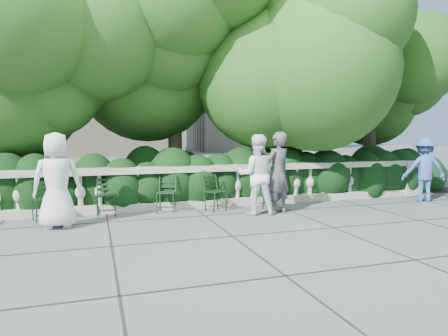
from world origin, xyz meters
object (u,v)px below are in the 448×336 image
object	(u,v)px
person_casual_man	(257,175)
person_older_blue	(424,169)
chair_c	(107,217)
chair_d	(166,214)
person_businessman	(57,180)
chair_e	(269,209)
person_woman_grey	(278,173)
chair_a	(46,222)
chair_b	(220,212)

from	to	relation	value
person_casual_man	person_older_blue	distance (m)	4.78
chair_c	person_older_blue	world-z (taller)	person_older_blue
chair_c	person_older_blue	size ratio (longest dim) A/B	0.50
chair_c	chair_d	distance (m)	1.25
person_businessman	person_casual_man	bearing A→B (deg)	-178.60
chair_d	person_businessman	xyz separation A→B (m)	(-2.13, -0.69, 0.89)
chair_c	person_casual_man	bearing A→B (deg)	-9.74
chair_e	person_woman_grey	size ratio (longest dim) A/B	0.47
chair_a	person_older_blue	bearing A→B (deg)	-21.67
chair_d	chair_a	bearing A→B (deg)	-158.75
chair_a	chair_d	xyz separation A→B (m)	(2.40, 0.09, 0.00)
chair_e	person_businessman	world-z (taller)	person_businessman
chair_b	chair_e	size ratio (longest dim) A/B	1.00
person_businessman	chair_e	bearing A→B (deg)	-172.10
chair_c	person_older_blue	bearing A→B (deg)	-0.57
chair_c	person_woman_grey	size ratio (longest dim) A/B	0.47
person_woman_grey	chair_a	bearing A→B (deg)	-27.87
chair_b	person_casual_man	world-z (taller)	person_casual_man
person_businessman	person_casual_man	world-z (taller)	person_businessman
chair_b	person_older_blue	bearing A→B (deg)	-25.77
person_businessman	person_woman_grey	world-z (taller)	person_woman_grey
chair_c	chair_e	world-z (taller)	same
person_casual_man	chair_c	bearing A→B (deg)	4.23
chair_c	person_casual_man	size ratio (longest dim) A/B	0.48
chair_e	person_casual_man	bearing A→B (deg)	-147.74
chair_e	person_casual_man	distance (m)	1.15
chair_e	person_older_blue	bearing A→B (deg)	-16.08
chair_c	person_woman_grey	bearing A→B (deg)	-8.35
chair_e	person_casual_man	size ratio (longest dim) A/B	0.48
chair_b	chair_d	distance (m)	1.21
person_woman_grey	person_casual_man	distance (m)	0.49
chair_c	chair_b	bearing A→B (deg)	-1.96
chair_e	person_older_blue	xyz separation A→B (m)	(4.24, -0.31, 0.84)
chair_e	person_businessman	xyz separation A→B (m)	(-4.55, -0.54, 0.89)
chair_d	person_older_blue	world-z (taller)	person_older_blue
chair_a	chair_e	size ratio (longest dim) A/B	1.00
chair_b	person_older_blue	world-z (taller)	person_older_blue
chair_e	chair_b	bearing A→B (deg)	169.30
chair_b	chair_a	bearing A→B (deg)	155.77
person_businessman	person_woman_grey	xyz separation A→B (m)	(4.50, 0.00, 0.01)
chair_a	chair_d	size ratio (longest dim) A/B	1.00
chair_d	person_businessman	distance (m)	2.41
chair_a	person_woman_grey	size ratio (longest dim) A/B	0.47
chair_c	chair_d	xyz separation A→B (m)	(1.25, -0.03, 0.00)
chair_b	chair_c	size ratio (longest dim) A/B	1.00
chair_b	person_woman_grey	bearing A→B (deg)	-46.45
chair_b	chair_e	world-z (taller)	same
chair_c	person_businessman	distance (m)	1.45
chair_c	chair_e	distance (m)	3.67
chair_b	chair_d	bearing A→B (deg)	148.65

